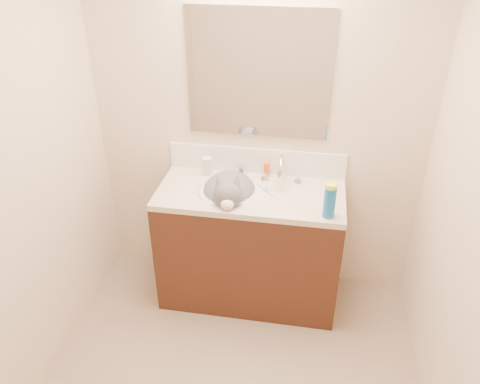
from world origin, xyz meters
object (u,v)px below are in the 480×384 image
at_px(vanity_cabinet, 250,248).
at_px(amber_bottle, 267,170).
at_px(silver_jar, 242,171).
at_px(pill_bottle, 207,166).
at_px(cat, 229,193).
at_px(spray_can, 329,202).
at_px(basin, 231,202).
at_px(faucet, 281,172).

relative_size(vanity_cabinet, amber_bottle, 11.73).
bearing_deg(silver_jar, pill_bottle, -173.49).
distance_m(vanity_cabinet, cat, 0.46).
xyz_separation_m(amber_bottle, spray_can, (0.42, -0.42, 0.05)).
height_order(basin, pill_bottle, pill_bottle).
relative_size(pill_bottle, spray_can, 0.62).
distance_m(basin, faucet, 0.38).
bearing_deg(faucet, cat, -153.08).
distance_m(vanity_cabinet, amber_bottle, 0.55).
bearing_deg(pill_bottle, silver_jar, 6.51).
bearing_deg(silver_jar, vanity_cabinet, -67.09).
distance_m(faucet, pill_bottle, 0.51).
xyz_separation_m(faucet, silver_jar, (-0.27, 0.07, -0.05)).
xyz_separation_m(silver_jar, spray_can, (0.58, -0.41, 0.07)).
bearing_deg(vanity_cabinet, silver_jar, 112.91).
bearing_deg(amber_bottle, faucet, -36.91).
bearing_deg(spray_can, basin, 164.26).
distance_m(vanity_cabinet, pill_bottle, 0.63).
distance_m(faucet, cat, 0.37).
relative_size(cat, amber_bottle, 4.91).
bearing_deg(vanity_cabinet, pill_bottle, 150.47).
height_order(vanity_cabinet, silver_jar, silver_jar).
relative_size(faucet, pill_bottle, 2.33).
distance_m(vanity_cabinet, faucet, 0.58).
bearing_deg(basin, vanity_cabinet, 14.04).
xyz_separation_m(basin, faucet, (0.30, 0.17, 0.16)).
height_order(faucet, silver_jar, faucet).
xyz_separation_m(faucet, spray_can, (0.31, -0.34, 0.01)).
distance_m(pill_bottle, amber_bottle, 0.40).
bearing_deg(silver_jar, basin, -97.30).
relative_size(cat, pill_bottle, 4.18).
bearing_deg(faucet, spray_can, -47.49).
relative_size(silver_jar, amber_bottle, 0.61).
xyz_separation_m(silver_jar, amber_bottle, (0.16, 0.00, 0.02)).
distance_m(faucet, silver_jar, 0.28).
height_order(faucet, pill_bottle, faucet).
bearing_deg(cat, faucet, 18.55).
distance_m(cat, amber_bottle, 0.32).
distance_m(silver_jar, spray_can, 0.72).
relative_size(cat, silver_jar, 8.02).
xyz_separation_m(cat, amber_bottle, (0.21, 0.24, 0.06)).
height_order(faucet, cat, faucet).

